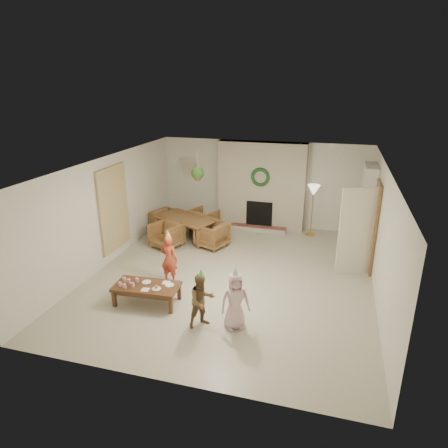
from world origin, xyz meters
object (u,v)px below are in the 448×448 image
(child_red, at_px, (169,259))
(child_pink, at_px, (235,301))
(child_plaid, at_px, (202,301))
(dining_chair_right, at_px, (212,235))
(dining_chair_far, at_px, (204,220))
(coffee_table_top, at_px, (147,286))
(dining_table, at_px, (186,228))
(dining_chair_near, at_px, (166,235))
(dining_chair_left, at_px, (167,222))

(child_red, bearing_deg, child_pink, 148.95)
(child_plaid, bearing_deg, dining_chair_right, 60.65)
(dining_chair_far, xyz_separation_m, child_red, (0.28, -3.13, 0.20))
(coffee_table_top, bearing_deg, child_red, 81.67)
(dining_chair_right, distance_m, child_plaid, 3.58)
(dining_table, height_order, dining_chair_far, dining_chair_far)
(child_plaid, bearing_deg, coffee_table_top, 117.26)
(dining_table, relative_size, child_red, 1.60)
(dining_table, bearing_deg, child_pink, -35.61)
(dining_chair_far, xyz_separation_m, child_pink, (2.05, -4.38, 0.19))
(dining_chair_right, xyz_separation_m, child_red, (-0.29, -2.09, 0.20))
(dining_table, distance_m, dining_chair_right, 0.93)
(child_red, xyz_separation_m, child_pink, (1.77, -1.25, -0.01))
(coffee_table_top, xyz_separation_m, child_red, (0.08, 0.94, 0.17))
(dining_chair_near, bearing_deg, dining_chair_far, 90.00)
(dining_chair_left, xyz_separation_m, dining_chair_right, (1.55, -0.63, 0.00))
(dining_chair_near, xyz_separation_m, child_plaid, (2.04, -3.12, 0.17))
(dining_chair_near, relative_size, dining_chair_left, 1.00)
(child_red, height_order, child_plaid, child_red)
(dining_chair_far, bearing_deg, coffee_table_top, 115.06)
(dining_chair_far, relative_size, coffee_table_top, 0.57)
(dining_table, bearing_deg, dining_chair_far, 90.00)
(dining_chair_right, xyz_separation_m, child_plaid, (0.90, -3.46, 0.17))
(dining_chair_left, relative_size, child_plaid, 0.72)
(dining_chair_far, distance_m, dining_chair_left, 1.05)
(dining_chair_right, height_order, child_red, child_red)
(dining_table, height_order, child_plaid, child_plaid)
(dining_chair_near, height_order, dining_chair_right, same)
(child_red, bearing_deg, dining_table, -72.75)
(dining_chair_near, height_order, dining_chair_far, same)
(dining_chair_far, distance_m, child_plaid, 4.74)
(dining_chair_far, distance_m, dining_chair_right, 1.19)
(dining_chair_near, height_order, child_red, child_red)
(dining_table, bearing_deg, child_red, -54.86)
(dining_chair_near, bearing_deg, child_pink, -26.90)
(dining_chair_far, height_order, coffee_table_top, dining_chair_far)
(coffee_table_top, relative_size, child_pink, 1.20)
(dining_chair_near, distance_m, dining_chair_left, 1.05)
(dining_chair_far, xyz_separation_m, dining_chair_right, (0.58, -1.04, 0.00))
(dining_chair_near, xyz_separation_m, coffee_table_top, (0.77, -2.69, 0.03))
(dining_chair_left, bearing_deg, dining_chair_right, -90.00)
(coffee_table_top, relative_size, child_plaid, 1.26)
(dining_chair_left, height_order, dining_chair_right, same)
(child_plaid, distance_m, child_pink, 0.58)
(dining_chair_far, height_order, dining_chair_right, same)
(child_plaid, height_order, child_pink, child_pink)
(dining_chair_far, bearing_deg, dining_chair_near, 90.00)
(child_plaid, bearing_deg, child_red, 87.22)
(coffee_table_top, relative_size, child_red, 1.19)
(dining_chair_left, height_order, child_pink, child_pink)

